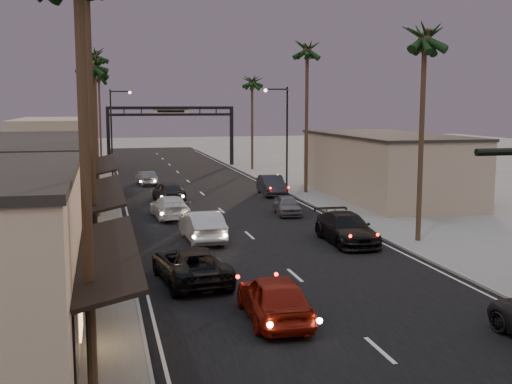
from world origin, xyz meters
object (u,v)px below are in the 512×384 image
streetlight_right (284,131)px  palm_far (98,73)px  palm_rb (307,45)px  oncoming_pickup (191,265)px  arch (171,121)px  palm_lc (92,59)px  oncoming_silver (202,226)px  palm_ld (94,51)px  curbside_black (346,228)px  palm_ra (425,30)px  oncoming_red (274,297)px  palm_rc (252,78)px  streetlight_left (114,127)px

streetlight_right → palm_far: palm_far is taller
palm_rb → oncoming_pickup: 30.62m
arch → palm_lc: palm_lc is taller
palm_lc → oncoming_pickup: 19.99m
palm_lc → oncoming_silver: bearing=-57.1°
arch → palm_lc: (-8.60, -34.00, 4.94)m
palm_ld → oncoming_pickup: 38.07m
palm_rb → oncoming_silver: 23.42m
palm_far → curbside_black: (12.99, -53.24, -10.63)m
palm_far → oncoming_silver: 52.18m
palm_ra → oncoming_silver: (-11.49, 3.19, -10.59)m
palm_rb → oncoming_red: size_ratio=2.88×
palm_ra → oncoming_pickup: palm_ra is taller
palm_ra → oncoming_silver: size_ratio=2.56×
arch → palm_rb: 28.24m
arch → curbside_black: size_ratio=2.70×
streetlight_right → palm_rc: 19.75m
streetlight_right → arch: bearing=105.5°
palm_ld → curbside_black: palm_ld is taller
palm_ld → palm_ra: 35.47m
streetlight_left → palm_rb: (15.52, -14.00, 7.09)m
palm_ra → arch: bearing=100.6°
palm_lc → palm_ld: bearing=90.0°
oncoming_red → palm_ra: bearing=-134.9°
palm_rb → arch: bearing=108.3°
palm_rb → palm_rc: size_ratio=1.16×
palm_rb → oncoming_red: palm_rb is taller
palm_rb → curbside_black: bearing=-101.5°
palm_lc → palm_rb: palm_rb is taller
streetlight_left → oncoming_red: size_ratio=1.82×
curbside_black → oncoming_silver: bearing=163.0°
streetlight_left → palm_ld: size_ratio=0.63×
palm_lc → palm_far: bearing=89.6°
palm_rc → oncoming_pickup: size_ratio=2.19×
streetlight_right → palm_lc: palm_lc is taller
palm_lc → oncoming_red: bearing=-74.8°
oncoming_red → palm_far: bearing=-83.4°
palm_lc → palm_ra: size_ratio=0.92×
palm_rc → palm_ld: bearing=-152.4°
streetlight_left → oncoming_pickup: size_ratio=1.61×
curbside_black → streetlight_right: bearing=84.5°
palm_rb → oncoming_silver: palm_rb is taller
palm_ld → palm_far: 23.02m
streetlight_right → oncoming_red: streetlight_right is taller
palm_lc → palm_rb: bearing=24.9°
streetlight_right → oncoming_silver: bearing=-118.9°
streetlight_left → oncoming_red: 44.98m
palm_rc → oncoming_red: 52.62m
arch → palm_rc: 11.59m
streetlight_right → oncoming_red: (-9.38, -31.53, -4.49)m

